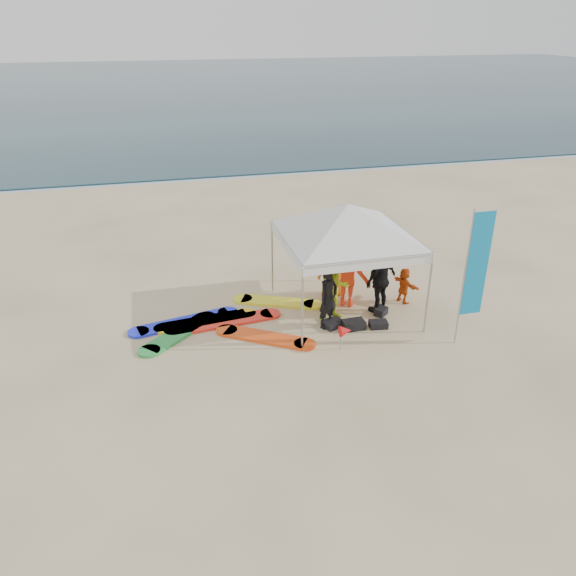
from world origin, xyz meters
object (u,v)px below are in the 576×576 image
at_px(surfboard_spread, 222,323).
at_px(person_seated, 404,285).
at_px(feather_flag, 476,266).
at_px(person_yellow, 335,290).
at_px(person_orange_b, 334,266).
at_px(person_black_b, 381,280).
at_px(marker_pennant, 346,331).
at_px(canopy_tent, 348,205).
at_px(person_black_a, 328,298).
at_px(person_orange_a, 348,273).

bearing_deg(surfboard_spread, person_seated, 0.11).
bearing_deg(feather_flag, person_seated, 103.69).
relative_size(person_yellow, person_orange_b, 0.88).
xyz_separation_m(person_seated, feather_flag, (0.57, -2.34, 1.51)).
height_order(person_black_b, marker_pennant, person_black_b).
bearing_deg(canopy_tent, person_seated, 2.04).
bearing_deg(person_seated, marker_pennant, 111.08).
relative_size(person_black_a, person_seated, 1.59).
bearing_deg(person_orange_a, person_black_b, 175.00).
xyz_separation_m(person_black_a, person_orange_a, (0.90, 1.03, 0.15)).
xyz_separation_m(feather_flag, marker_pennant, (-2.96, 0.39, -1.52)).
height_order(marker_pennant, surfboard_spread, marker_pennant).
height_order(person_seated, marker_pennant, person_seated).
relative_size(person_black_b, feather_flag, 0.55).
distance_m(feather_flag, surfboard_spread, 6.43).
height_order(person_orange_a, person_orange_b, person_orange_a).
relative_size(person_orange_b, marker_pennant, 2.97).
bearing_deg(person_seated, feather_flag, 175.60).
distance_m(canopy_tent, feather_flag, 3.40).
relative_size(person_black_a, feather_flag, 0.47).
height_order(person_black_b, canopy_tent, canopy_tent).
height_order(person_orange_b, person_seated, person_orange_b).
bearing_deg(canopy_tent, person_orange_b, 90.09).
height_order(person_yellow, feather_flag, feather_flag).
bearing_deg(person_black_a, person_orange_a, 18.72).
bearing_deg(marker_pennant, person_black_b, 46.41).
bearing_deg(person_seated, person_yellow, 83.05).
bearing_deg(marker_pennant, feather_flag, -7.46).
bearing_deg(person_black_a, surfboard_spread, 133.09).
relative_size(person_seated, feather_flag, 0.30).
bearing_deg(person_black_a, person_seated, -12.25).
xyz_separation_m(person_orange_a, feather_flag, (2.13, -2.57, 1.06)).
bearing_deg(surfboard_spread, marker_pennant, -35.76).
xyz_separation_m(canopy_tent, marker_pennant, (-0.62, -1.88, -2.49)).
distance_m(person_orange_b, feather_flag, 4.08).
relative_size(person_black_b, person_orange_b, 0.99).
height_order(feather_flag, surfboard_spread, feather_flag).
height_order(person_black_b, feather_flag, feather_flag).
relative_size(person_black_a, person_orange_b, 0.85).
relative_size(person_black_b, person_seated, 1.84).
relative_size(person_black_b, canopy_tent, 0.41).
bearing_deg(feather_flag, person_black_a, 153.09).
bearing_deg(marker_pennant, person_yellow, 81.55).
distance_m(person_yellow, person_seated, 2.23).
height_order(person_orange_b, feather_flag, feather_flag).
bearing_deg(person_seated, person_orange_a, 63.34).
relative_size(canopy_tent, surfboard_spread, 0.93).
height_order(person_yellow, person_seated, person_yellow).
distance_m(person_yellow, feather_flag, 3.54).
xyz_separation_m(person_orange_b, person_seated, (1.78, -0.83, -0.44)).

